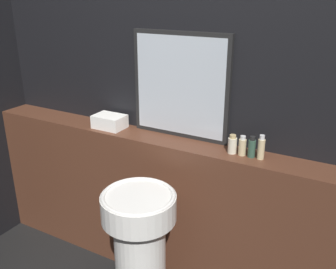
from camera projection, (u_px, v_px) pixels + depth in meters
wall_back at (181, 95)px, 2.32m from camera, size 8.00×0.06×2.50m
vanity_counter at (170, 210)px, 2.47m from camera, size 2.78×0.22×1.00m
pedestal_sink at (140, 251)px, 2.10m from camera, size 0.41×0.41×0.85m
mirror at (180, 86)px, 2.25m from camera, size 0.63×0.03×0.64m
towel_stack at (110, 121)px, 2.49m from camera, size 0.20×0.15×0.09m
shampoo_bottle at (232, 145)px, 2.09m from camera, size 0.05×0.05×0.11m
conditioner_bottle at (242, 146)px, 2.07m from camera, size 0.04×0.04×0.11m
lotion_bottle at (252, 148)px, 2.04m from camera, size 0.04×0.04×0.12m
body_wash_bottle at (261, 148)px, 2.02m from camera, size 0.04×0.04×0.14m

